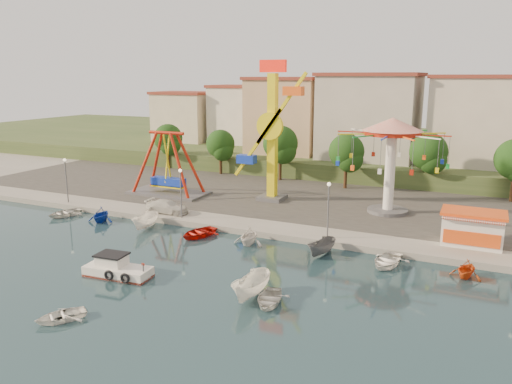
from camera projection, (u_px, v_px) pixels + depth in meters
The scene contains 34 objects.
ground at pixel (177, 280), 38.31m from camera, with size 200.00×200.00×0.00m, color #142E37.
quay_deck at pixel (362, 158), 93.07m from camera, with size 200.00×100.00×0.60m, color #9E998E.
asphalt_pad at pixel (306, 192), 64.70m from camera, with size 90.00×28.00×0.01m, color #4C4944.
hill_terrace at pixel (369, 148), 97.22m from camera, with size 200.00×60.00×3.00m, color #384C26.
pirate_ship_ride at pixel (168, 165), 62.78m from camera, with size 10.00×5.00×8.00m.
kamikaze_tower at pixel (274, 135), 58.52m from camera, with size 6.15×3.10×16.50m.
wave_swinger at pixel (392, 144), 53.29m from camera, with size 11.60×11.60×10.40m.
booth_left at pixel (473, 228), 44.14m from camera, with size 5.40×3.78×3.08m.
lamp_post_0 at pixel (67, 182), 58.90m from camera, with size 0.14×0.14×5.00m, color #59595E.
lamp_post_1 at pixel (181, 195), 52.37m from camera, with size 0.14×0.14×5.00m, color #59595E.
lamp_post_2 at pixel (328, 212), 45.84m from camera, with size 0.14×0.14×5.00m, color #59595E.
tree_0 at pixel (168, 138), 80.38m from camera, with size 4.60×4.60×7.19m.
tree_1 at pixel (220, 144), 75.71m from camera, with size 4.35×4.35×6.80m.
tree_2 at pixel (280, 143), 71.08m from camera, with size 5.02×5.02×7.85m.
tree_3 at pixel (346, 152), 65.81m from camera, with size 4.68×4.68×7.32m.
tree_4 at pixel (428, 152), 64.33m from camera, with size 4.86×4.86×7.60m.
building_0 at pixel (162, 112), 90.64m from camera, with size 9.26×9.53×11.87m, color beige.
building_1 at pixel (235, 121), 90.80m from camera, with size 12.33×9.01×8.63m, color silver.
building_2 at pixel (304, 116), 85.65m from camera, with size 11.95×9.28×11.23m, color tan.
building_3 at pixel (381, 127), 77.46m from camera, with size 12.59×10.50×9.20m, color beige.
building_4 at pixel (476, 128), 74.96m from camera, with size 10.75×9.23×9.24m, color beige.
cabin_motorboat at pixel (117, 270), 38.96m from camera, with size 5.48×2.49×1.87m.
rowboat_a at pixel (269, 299), 34.20m from camera, with size 2.51×3.51×0.73m, color white.
rowboat_b at pixel (60, 316), 31.87m from camera, with size 2.26×3.16×0.66m, color white.
skiff at pixel (252, 287), 34.92m from camera, with size 1.70×4.51×1.74m, color white.
van at pixel (167, 207), 54.68m from camera, with size 1.97×4.84×1.40m, color silver.
moored_boat_0 at pixel (65, 213), 55.62m from camera, with size 2.72×3.81×0.79m, color silver.
moored_boat_1 at pixel (101, 214), 53.39m from camera, with size 2.71×3.14×1.65m, color #1234A2.
moored_boat_2 at pixel (146, 221), 51.00m from camera, with size 1.55×4.13×1.59m, color white.
moored_boat_3 at pixel (198, 232), 48.52m from camera, with size 2.90×4.06×0.84m, color red.
moored_boat_4 at pixel (249, 236), 46.21m from camera, with size 2.75×3.18×1.68m, color white.
moored_boat_5 at pixel (322, 248), 43.35m from camera, with size 1.42×3.76×1.45m, color #5C5D61.
moored_boat_6 at pixel (387, 260), 41.13m from camera, with size 2.96×4.15×0.86m, color white.
moored_boat_7 at pixel (466, 269), 38.59m from camera, with size 2.39×2.77×1.46m, color #D64913.
Camera 1 is at (20.51, -29.94, 15.27)m, focal length 35.00 mm.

